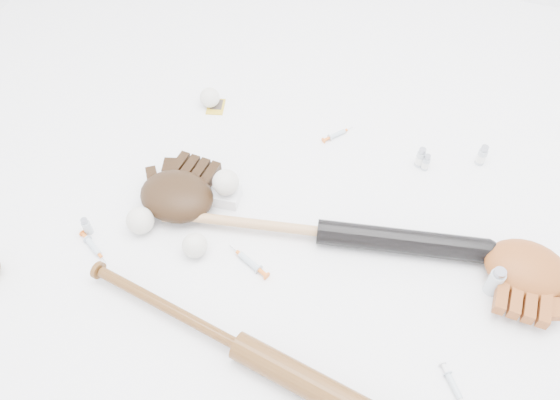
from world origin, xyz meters
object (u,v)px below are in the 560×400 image
(glove_dark, at_px, (177,196))
(pedestal, at_px, (227,196))
(bat_dark, at_px, (321,232))
(bat_wood, at_px, (240,347))

(glove_dark, distance_m, pedestal, 0.15)
(bat_dark, bearing_deg, pedestal, 160.45)
(glove_dark, xyz_separation_m, pedestal, (0.13, 0.07, -0.03))
(bat_wood, height_order, glove_dark, glove_dark)
(bat_dark, distance_m, pedestal, 0.32)
(glove_dark, relative_size, pedestal, 3.55)
(glove_dark, bearing_deg, bat_dark, 6.55)
(bat_dark, height_order, bat_wood, same)
(glove_dark, height_order, pedestal, glove_dark)
(pedestal, bearing_deg, bat_dark, -9.66)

